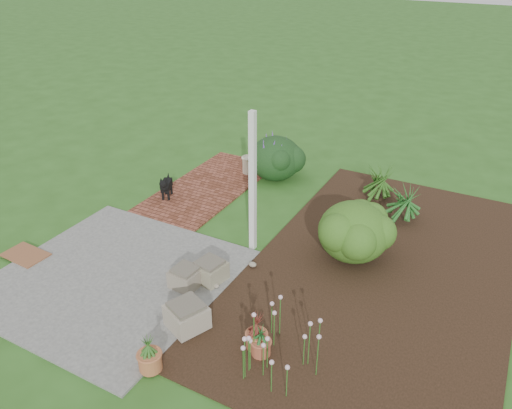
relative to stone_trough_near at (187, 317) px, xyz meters
The scene contains 19 objects.
ground 2.19m from the stone_trough_near, 102.73° to the left, with size 80.00×80.00×0.00m, color #2B571B.
concrete_patio 1.78m from the stone_trough_near, 167.79° to the left, with size 3.50×3.50×0.04m, color #5A5957.
brick_path 4.45m from the stone_trough_near, 119.36° to the left, with size 1.60×3.50×0.04m, color brown.
garden_bed 3.32m from the stone_trough_near, 52.42° to the left, with size 4.00×7.00×0.03m, color black.
veranda_post 2.46m from the stone_trough_near, 94.63° to the left, with size 0.10×0.10×2.50m, color white.
stone_trough_near is the anchor object (origin of this frame).
stone_trough_mid 0.93m from the stone_trough_near, 126.48° to the left, with size 0.42×0.42×0.28m, color #7A725E.
stone_trough_far 1.11m from the stone_trough_near, 106.35° to the left, with size 0.44×0.44×0.29m, color #7B765B.
coir_doormat 3.47m from the stone_trough_near, behind, with size 0.76×0.49×0.02m, color brown.
black_dog 3.97m from the stone_trough_near, 131.55° to the left, with size 0.33×0.54×0.49m.
cream_ceramic_urn 5.19m from the stone_trough_near, 109.71° to the left, with size 0.28×0.28×0.38m, color #F0E4C6.
evergreen_shrub 3.15m from the stone_trough_near, 62.59° to the left, with size 1.19×1.19×1.02m, color #17420F.
agapanthus_clump_back 4.78m from the stone_trough_near, 66.81° to the left, with size 1.00×1.00×0.90m, color #0B4215, non-canonical shape.
agapanthus_clump_front 5.27m from the stone_trough_near, 76.72° to the left, with size 0.98×0.98×0.87m, color #1A420C, non-canonical shape.
pink_flower_patch 1.53m from the stone_trough_near, ahead, with size 1.08×1.08×0.69m, color #113D0F, non-canonical shape.
terracotta_pot_bronze 1.04m from the stone_trough_near, ahead, with size 0.28×0.28×0.23m, color #A95C39.
terracotta_pot_small_left 1.14m from the stone_trough_near, ahead, with size 0.26×0.26×0.21m, color #9C4E35.
terracotta_pot_small_right 0.86m from the stone_trough_near, 87.32° to the right, with size 0.29×0.29×0.25m, color #A85F39.
purple_flowering_bush 5.16m from the stone_trough_near, 102.80° to the left, with size 1.17×1.17×0.99m, color black.
Camera 1 is at (3.86, -6.36, 4.86)m, focal length 35.00 mm.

